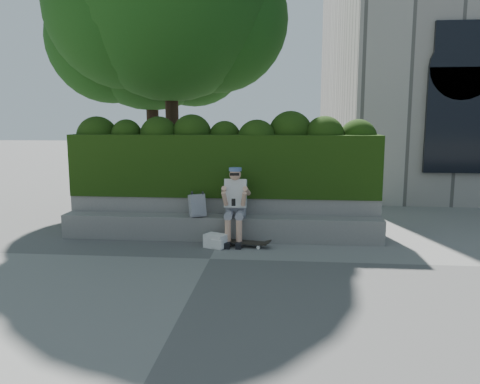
# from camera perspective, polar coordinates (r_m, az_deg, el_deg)

# --- Properties ---
(ground) EXTENTS (80.00, 80.00, 0.00)m
(ground) POSITION_cam_1_polar(r_m,az_deg,el_deg) (7.69, -3.70, -8.13)
(ground) COLOR slate
(ground) RESTS_ON ground
(bench_ledge) EXTENTS (6.00, 0.45, 0.45)m
(bench_ledge) POSITION_cam_1_polar(r_m,az_deg,el_deg) (8.82, -2.44, -4.37)
(bench_ledge) COLOR gray
(bench_ledge) RESTS_ON ground
(planter_wall) EXTENTS (6.00, 0.50, 0.75)m
(planter_wall) POSITION_cam_1_polar(r_m,az_deg,el_deg) (9.25, -2.05, -2.79)
(planter_wall) COLOR gray
(planter_wall) RESTS_ON ground
(hedge) EXTENTS (6.00, 1.00, 1.20)m
(hedge) POSITION_cam_1_polar(r_m,az_deg,el_deg) (9.33, -1.91, 3.37)
(hedge) COLOR black
(hedge) RESTS_ON planter_wall
(tree_right) EXTENTS (4.23, 4.23, 6.70)m
(tree_right) POSITION_cam_1_polar(r_m,az_deg,el_deg) (12.93, -10.91, 19.09)
(tree_right) COLOR black
(tree_right) RESTS_ON ground
(person) EXTENTS (0.40, 0.76, 1.38)m
(person) POSITION_cam_1_polar(r_m,az_deg,el_deg) (8.51, -0.59, -1.24)
(person) COLOR gray
(person) RESTS_ON ground
(skateboard) EXTENTS (0.92, 0.40, 0.09)m
(skateboard) POSITION_cam_1_polar(r_m,az_deg,el_deg) (8.37, 0.34, -6.14)
(skateboard) COLOR black
(skateboard) RESTS_ON ground
(backpack_plaid) EXTENTS (0.32, 0.27, 0.42)m
(backpack_plaid) POSITION_cam_1_polar(r_m,az_deg,el_deg) (8.70, -5.23, -1.67)
(backpack_plaid) COLOR #ABABB0
(backpack_plaid) RESTS_ON bench_ledge
(backpack_ground) EXTENTS (0.44, 0.39, 0.24)m
(backpack_ground) POSITION_cam_1_polar(r_m,az_deg,el_deg) (8.31, -2.99, -5.96)
(backpack_ground) COLOR white
(backpack_ground) RESTS_ON ground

